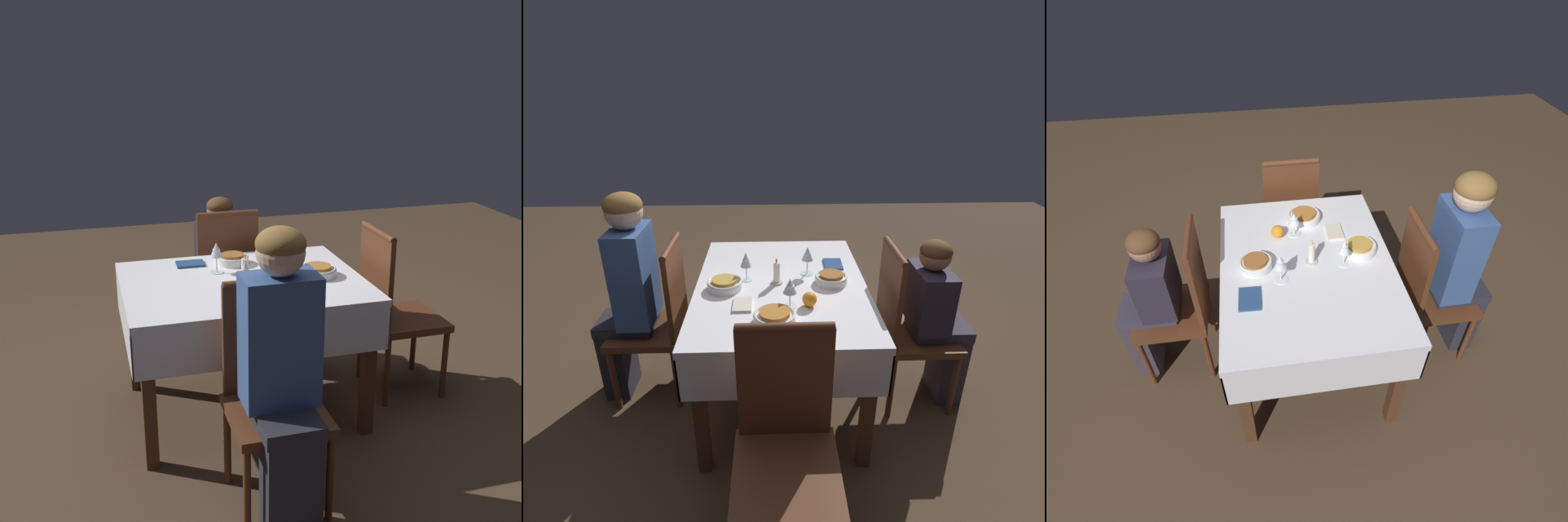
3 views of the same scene
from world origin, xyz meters
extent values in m
plane|color=#4C3826|center=(0.00, 0.00, 0.00)|extent=(8.00, 8.00, 0.00)
cube|color=silver|center=(0.00, 0.00, 0.72)|extent=(1.21, 0.91, 0.04)
cube|color=silver|center=(0.00, 0.45, 0.59)|extent=(1.21, 0.01, 0.22)
cube|color=silver|center=(0.00, -0.45, 0.59)|extent=(1.21, 0.01, 0.22)
cube|color=silver|center=(0.60, 0.00, 0.59)|extent=(0.01, 0.91, 0.22)
cube|color=silver|center=(-0.60, 0.00, 0.59)|extent=(0.01, 0.91, 0.22)
cube|color=#4C2D19|center=(0.53, 0.38, 0.35)|extent=(0.06, 0.06, 0.70)
cube|color=#4C2D19|center=(-0.53, 0.38, 0.35)|extent=(0.06, 0.06, 0.70)
cube|color=#4C2D19|center=(0.53, -0.38, 0.35)|extent=(0.06, 0.06, 0.70)
cube|color=#4C2D19|center=(-0.53, -0.38, 0.35)|extent=(0.06, 0.06, 0.70)
cube|color=#562D19|center=(0.05, 0.77, 0.42)|extent=(0.40, 0.40, 0.04)
cube|color=#562D19|center=(0.05, 0.58, 0.68)|extent=(0.36, 0.03, 0.50)
cylinder|color=#562D19|center=(0.05, 0.58, 0.93)|extent=(0.36, 0.04, 0.04)
cylinder|color=#562D19|center=(0.22, 0.94, 0.20)|extent=(0.03, 0.03, 0.40)
cylinder|color=#562D19|center=(-0.12, 0.94, 0.20)|extent=(0.03, 0.03, 0.40)
cylinder|color=#562D19|center=(0.22, 0.59, 0.20)|extent=(0.03, 0.03, 0.40)
cylinder|color=#562D19|center=(-0.12, 0.59, 0.20)|extent=(0.03, 0.03, 0.40)
cube|color=#562D19|center=(-0.06, -0.77, 0.42)|extent=(0.40, 0.40, 0.04)
cube|color=#562D19|center=(-0.06, -0.58, 0.68)|extent=(0.36, 0.03, 0.50)
cylinder|color=#562D19|center=(-0.06, -0.58, 0.93)|extent=(0.36, 0.04, 0.04)
cylinder|color=#562D19|center=(-0.23, -0.94, 0.20)|extent=(0.03, 0.03, 0.40)
cylinder|color=#562D19|center=(0.12, -0.94, 0.20)|extent=(0.03, 0.03, 0.40)
cylinder|color=#562D19|center=(-0.23, -0.59, 0.20)|extent=(0.03, 0.03, 0.40)
cylinder|color=#562D19|center=(0.12, -0.59, 0.20)|extent=(0.03, 0.03, 0.40)
cube|color=#562D19|center=(-0.92, 0.01, 0.42)|extent=(0.40, 0.40, 0.04)
cube|color=#562D19|center=(-0.73, 0.01, 0.68)|extent=(0.03, 0.36, 0.50)
cylinder|color=#562D19|center=(-0.73, 0.01, 0.93)|extent=(0.04, 0.36, 0.04)
cylinder|color=#562D19|center=(-1.09, 0.18, 0.20)|extent=(0.03, 0.03, 0.40)
cylinder|color=#562D19|center=(-1.09, -0.17, 0.20)|extent=(0.03, 0.03, 0.40)
cylinder|color=#562D19|center=(-0.74, 0.18, 0.20)|extent=(0.03, 0.03, 0.40)
cylinder|color=#562D19|center=(-0.74, -0.17, 0.20)|extent=(0.03, 0.03, 0.40)
cube|color=#282833|center=(0.05, 0.97, 0.22)|extent=(0.23, 0.14, 0.44)
cube|color=#282833|center=(0.05, 0.88, 0.47)|extent=(0.24, 0.31, 0.06)
cube|color=#38568E|center=(0.05, 0.80, 0.76)|extent=(0.30, 0.18, 0.54)
sphere|color=beige|center=(0.05, 0.80, 1.12)|extent=(0.19, 0.19, 0.19)
ellipsoid|color=brown|center=(0.05, 0.80, 1.16)|extent=(0.19, 0.19, 0.13)
cube|color=#383342|center=(-0.06, -0.97, 0.22)|extent=(0.22, 0.14, 0.44)
cube|color=#383342|center=(-0.06, -0.88, 0.47)|extent=(0.24, 0.31, 0.06)
cube|color=#282333|center=(-0.06, -0.80, 0.66)|extent=(0.30, 0.18, 0.33)
sphere|color=#9E7051|center=(-0.06, -0.80, 0.90)|extent=(0.16, 0.16, 0.16)
ellipsoid|color=brown|center=(-0.06, -0.80, 0.93)|extent=(0.16, 0.16, 0.11)
cylinder|color=white|center=(-0.06, 0.30, 0.75)|extent=(0.18, 0.18, 0.04)
torus|color=white|center=(-0.06, 0.30, 0.77)|extent=(0.18, 0.18, 0.01)
cylinder|color=gold|center=(-0.06, 0.30, 0.78)|extent=(0.13, 0.13, 0.02)
cylinder|color=white|center=(0.03, 0.19, 0.74)|extent=(0.06, 0.06, 0.00)
cylinder|color=white|center=(0.03, 0.19, 0.78)|extent=(0.01, 0.01, 0.08)
cone|color=white|center=(0.03, 0.19, 0.86)|extent=(0.06, 0.06, 0.08)
cylinder|color=white|center=(0.03, 0.19, 0.84)|extent=(0.04, 0.04, 0.04)
cylinder|color=white|center=(-0.01, -0.27, 0.75)|extent=(0.17, 0.17, 0.04)
torus|color=white|center=(-0.01, -0.27, 0.77)|extent=(0.17, 0.17, 0.01)
cylinder|color=#995B28|center=(-0.01, -0.27, 0.78)|extent=(0.12, 0.12, 0.02)
cylinder|color=white|center=(0.10, -0.15, 0.74)|extent=(0.07, 0.07, 0.00)
cylinder|color=white|center=(0.10, -0.15, 0.78)|extent=(0.01, 0.01, 0.08)
cone|color=white|center=(0.10, -0.15, 0.86)|extent=(0.06, 0.06, 0.08)
cylinder|color=white|center=(0.10, -0.15, 0.84)|extent=(0.04, 0.04, 0.03)
cylinder|color=white|center=(-0.39, 0.04, 0.75)|extent=(0.19, 0.19, 0.04)
torus|color=white|center=(-0.39, 0.04, 0.77)|extent=(0.19, 0.19, 0.01)
cylinder|color=#B2702D|center=(-0.39, 0.04, 0.78)|extent=(0.14, 0.14, 0.02)
cylinder|color=white|center=(-0.25, -0.03, 0.74)|extent=(0.07, 0.07, 0.00)
cylinder|color=white|center=(-0.25, -0.03, 0.77)|extent=(0.01, 0.01, 0.07)
cone|color=white|center=(-0.25, -0.03, 0.85)|extent=(0.07, 0.07, 0.07)
cylinder|color=white|center=(-0.25, -0.03, 0.83)|extent=(0.04, 0.04, 0.03)
cylinder|color=beige|center=(-0.01, 0.02, 0.74)|extent=(0.06, 0.06, 0.01)
cylinder|color=white|center=(-0.01, 0.02, 0.80)|extent=(0.04, 0.04, 0.11)
ellipsoid|color=#F9C64C|center=(-0.01, 0.02, 0.87)|extent=(0.01, 0.01, 0.03)
sphere|color=orange|center=(-0.25, -0.13, 0.77)|extent=(0.07, 0.07, 0.07)
cube|color=beige|center=(-0.24, 0.19, 0.74)|extent=(0.14, 0.09, 0.01)
cube|color=navy|center=(0.21, -0.31, 0.74)|extent=(0.15, 0.11, 0.01)
camera|label=1|loc=(0.75, 3.01, 1.85)|focal=45.00mm
camera|label=2|loc=(-1.95, 0.05, 1.74)|focal=28.00mm
camera|label=3|loc=(1.57, -0.24, 2.17)|focal=28.00mm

